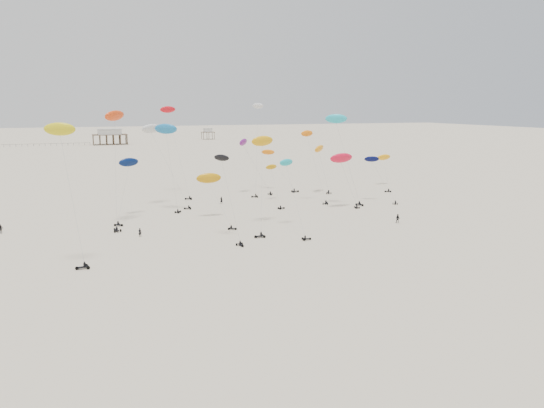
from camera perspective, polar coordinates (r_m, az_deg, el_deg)
name	(u,v)px	position (r m, az deg, el deg)	size (l,w,h in m)	color
ground_plane	(166,171)	(201.22, -11.30, 3.50)	(900.00, 900.00, 0.00)	beige
pavilion_main	(110,138)	(348.47, -17.04, 6.83)	(21.00, 13.00, 9.80)	brown
pavilion_small	(208,134)	(388.81, -6.91, 7.44)	(9.00, 7.00, 8.00)	brown
pier_fence	(19,145)	(349.28, -25.58, 5.70)	(80.20, 0.20, 1.50)	black
rig_0	(248,151)	(145.94, -2.60, 5.71)	(8.70, 9.74, 15.87)	black
rig_1	(378,171)	(136.02, 11.37, 3.49)	(6.02, 9.60, 12.26)	black
rig_2	(172,128)	(147.21, -10.68, 8.01)	(5.66, 16.46, 25.80)	black
rig_3	(229,192)	(94.31, -4.63, 1.30)	(3.38, 10.24, 15.82)	black
rig_4	(341,135)	(129.26, 7.42, 7.32)	(8.69, 7.11, 22.16)	black
rig_5	(314,157)	(132.79, 4.49, 5.04)	(5.42, 8.85, 18.01)	black
rig_6	(211,183)	(113.99, -6.59, 2.30)	(5.53, 15.63, 15.18)	black
rig_7	(278,166)	(151.38, 0.65, 4.07)	(8.09, 10.89, 13.52)	black
rig_8	(342,161)	(125.78, 7.56, 4.60)	(6.90, 4.79, 13.36)	black
rig_9	(65,162)	(83.44, -21.34, 4.21)	(5.49, 5.37, 21.68)	black
rig_10	(262,157)	(105.56, -1.10, 5.12)	(8.43, 14.07, 19.74)	black
rig_11	(292,185)	(102.56, 2.17, 2.09)	(3.94, 14.58, 17.35)	black
rig_13	(384,162)	(163.67, 12.01, 4.41)	(10.14, 15.24, 16.23)	black
rig_14	(127,174)	(118.62, -15.36, 3.16)	(7.03, 13.40, 15.33)	black
rig_15	(115,133)	(111.19, -16.56, 7.37)	(5.62, 12.52, 23.43)	black
rig_16	(321,156)	(147.52, 5.25, 5.21)	(5.55, 7.29, 13.57)	black
rig_17	(155,136)	(130.57, -12.48, 7.11)	(10.43, 11.82, 20.88)	black
rig_18	(257,135)	(148.07, -1.63, 7.48)	(8.06, 15.72, 26.79)	black
rig_20	(167,137)	(123.06, -11.24, 7.13)	(5.67, 7.26, 20.12)	black
rig_21	(274,179)	(132.35, 0.23, 2.73)	(5.14, 15.01, 15.23)	black
spectator_0	(140,237)	(101.47, -14.01, -3.42)	(0.69, 0.47, 1.89)	black
spectator_1	(398,223)	(112.82, 13.37, -2.00)	(1.07, 0.62, 2.19)	black
spectator_2	(1,233)	(113.50, -27.13, -2.82)	(1.20, 0.65, 2.04)	black
spectator_3	(221,204)	(131.79, -5.46, 0.02)	(0.76, 0.53, 2.10)	black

